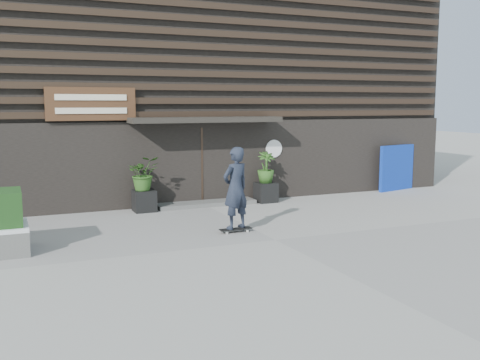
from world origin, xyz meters
name	(u,v)px	position (x,y,z in m)	size (l,w,h in m)	color
ground	(275,240)	(0.00, 0.00, 0.00)	(80.00, 80.00, 0.00)	#989590
entrance_step	(206,203)	(0.00, 4.60, 0.06)	(3.00, 0.80, 0.12)	#50504D
planter_pot_left	(144,201)	(-1.90, 4.40, 0.30)	(0.60, 0.60, 0.60)	black
bamboo_left	(144,173)	(-1.90, 4.40, 1.08)	(0.86, 0.75, 0.96)	#2D591E
planter_pot_right	(266,192)	(1.90, 4.40, 0.30)	(0.60, 0.60, 0.60)	black
bamboo_right	(266,167)	(1.90, 4.40, 1.08)	(0.54, 0.54, 0.96)	#2D591E
blue_tarp	(397,168)	(7.13, 4.70, 0.79)	(1.69, 0.12, 1.58)	#0C2CA0
building	(157,78)	(0.00, 9.96, 3.99)	(18.00, 11.00, 8.00)	black
skateboarder	(236,188)	(-0.53, 1.02, 1.05)	(0.81, 0.66, 2.02)	black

